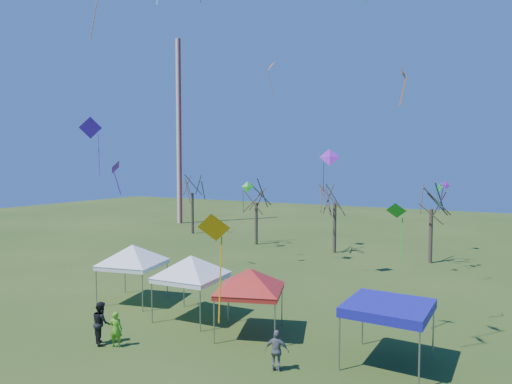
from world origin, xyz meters
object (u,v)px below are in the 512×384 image
tree_3 (432,190)px  tent_red (250,273)px  tree_2 (335,185)px  tent_blue (388,308)px  tree_0 (192,178)px  person_dark (101,323)px  person_green (116,329)px  tree_1 (256,188)px  tent_white_mid (191,260)px  radio_mast (179,132)px  tent_white_west (133,249)px  person_grey (277,351)px

tree_3 → tent_red: (-5.21, -20.98, -3.07)m
tree_2 → tent_blue: size_ratio=2.47×
tree_0 → tent_red: 32.76m
person_dark → person_green: bearing=-146.2°
tree_3 → person_green: tree_3 is taller
tent_red → tent_blue: bearing=-0.9°
tree_1 → tree_3: bearing=-2.1°
tent_white_mid → tent_blue: size_ratio=1.33×
radio_mast → person_green: (24.31, -35.13, -11.70)m
tent_white_west → person_grey: tent_white_west is taller
person_grey → person_green: 7.49m
person_grey → person_green: size_ratio=1.02×
tree_1 → person_grey: bearing=-59.4°
tree_3 → tent_blue: bearing=-86.3°
tent_white_mid → tree_0: bearing=126.8°
tent_blue → tree_2: bearing=114.5°
tree_0 → tree_3: tree_0 is taller
tent_white_west → person_green: 7.18m
tree_2 → tent_white_mid: size_ratio=1.86×
tent_blue → person_dark: tent_blue is taller
radio_mast → person_dark: 43.80m
radio_mast → person_green: bearing=-55.3°
person_green → tree_1: bearing=-98.7°
tree_3 → tent_blue: 21.46m
tree_0 → tree_1: 10.47m
radio_mast → person_grey: radio_mast is taller
tent_red → tent_white_west: bearing=172.3°
radio_mast → tree_0: bearing=-42.8°
tree_3 → person_dark: 27.83m
tent_red → person_green: tent_red is taller
tent_white_west → tent_red: size_ratio=1.09×
tree_0 → tent_blue: bearing=-40.9°
tent_blue → tent_red: bearing=179.1°
tree_3 → person_dark: bearing=-112.8°
tent_white_west → tent_red: (8.66, -1.16, -0.18)m
tent_white_mid → tent_blue: 10.47m
tent_white_mid → tree_1: bearing=110.1°
tree_0 → person_green: 33.76m
tent_red → person_green: size_ratio=2.49×
tree_1 → person_green: tree_1 is taller
tree_3 → tent_red: bearing=-103.9°
radio_mast → person_green: 44.29m
tent_white_west → person_dark: 6.69m
tree_0 → tree_3: (26.88, -3.34, -0.41)m
tent_blue → person_green: tent_blue is taller
tree_2 → tree_3: bearing=-2.3°
tree_2 → tent_red: tree_2 is taller
tree_0 → tent_white_west: tree_0 is taller
person_dark → person_grey: (8.25, 1.41, -0.15)m
tree_1 → tent_white_mid: 22.60m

